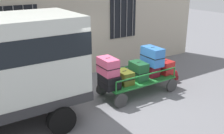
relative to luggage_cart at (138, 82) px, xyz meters
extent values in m
plane|color=slate|center=(-1.07, 0.13, -0.39)|extent=(40.00, 40.00, 0.00)
cube|color=#BCB29E|center=(-1.07, 2.60, 2.11)|extent=(12.00, 0.30, 5.00)
cube|color=black|center=(-2.87, 2.43, 1.61)|extent=(1.20, 0.04, 1.50)
cylinder|color=gray|center=(-3.32, 2.39, 1.61)|extent=(0.03, 0.03, 1.50)
cylinder|color=gray|center=(-3.02, 2.39, 1.61)|extent=(0.03, 0.03, 1.50)
cylinder|color=gray|center=(-2.72, 2.39, 1.61)|extent=(0.03, 0.03, 1.50)
cylinder|color=gray|center=(-2.42, 2.39, 1.61)|extent=(0.03, 0.03, 1.50)
cube|color=black|center=(1.13, 2.43, 1.61)|extent=(1.20, 0.04, 1.50)
cylinder|color=gray|center=(0.68, 2.39, 1.61)|extent=(0.03, 0.03, 1.50)
cylinder|color=gray|center=(0.98, 2.39, 1.61)|extent=(0.03, 0.03, 1.50)
cylinder|color=gray|center=(1.28, 2.39, 1.61)|extent=(0.03, 0.03, 1.50)
cylinder|color=gray|center=(1.58, 2.39, 1.61)|extent=(0.03, 0.03, 1.50)
cylinder|color=black|center=(-2.96, -0.81, -0.04)|extent=(0.70, 0.22, 0.70)
cube|color=#1E722D|center=(0.00, 0.00, 0.07)|extent=(2.38, 0.99, 0.05)
cylinder|color=#383838|center=(1.01, -0.51, -0.17)|extent=(0.43, 0.06, 0.43)
cylinder|color=#383838|center=(1.01, 0.51, -0.17)|extent=(0.43, 0.06, 0.43)
cylinder|color=#383838|center=(-1.01, -0.51, -0.17)|extent=(0.43, 0.06, 0.43)
cylinder|color=#383838|center=(-1.01, 0.51, -0.17)|extent=(0.43, 0.06, 0.43)
cylinder|color=#1E722D|center=(1.15, -0.45, 0.25)|extent=(0.04, 0.04, 0.31)
cylinder|color=#1E722D|center=(1.15, 0.45, 0.25)|extent=(0.04, 0.04, 0.31)
cylinder|color=#1E722D|center=(-1.15, -0.45, 0.25)|extent=(0.04, 0.04, 0.31)
cylinder|color=#1E722D|center=(-1.15, 0.45, 0.25)|extent=(0.04, 0.04, 0.31)
cylinder|color=#1E722D|center=(0.00, -0.45, 0.40)|extent=(2.30, 0.04, 0.04)
cylinder|color=#1E722D|center=(0.00, 0.45, 0.40)|extent=(2.30, 0.04, 0.04)
cube|color=black|center=(-1.11, -0.03, 0.28)|extent=(0.47, 0.69, 0.38)
cube|color=black|center=(-1.11, -0.03, 0.28)|extent=(0.48, 0.70, 0.02)
cube|color=black|center=(-1.11, -0.03, 0.47)|extent=(0.16, 0.04, 0.02)
cube|color=#CC4C72|center=(-1.11, 0.03, 0.73)|extent=(0.43, 0.69, 0.49)
cube|color=black|center=(-1.11, 0.03, 0.73)|extent=(0.44, 0.70, 0.02)
cube|color=black|center=(-1.11, 0.03, 0.97)|extent=(0.14, 0.03, 0.02)
cube|color=#4C5119|center=(-0.55, -0.03, 0.29)|extent=(0.40, 0.59, 0.40)
cube|color=black|center=(-0.55, -0.03, 0.29)|extent=(0.41, 0.60, 0.02)
cube|color=black|center=(-0.55, -0.03, 0.48)|extent=(0.13, 0.03, 0.02)
cube|color=#194C28|center=(0.00, -0.02, 0.38)|extent=(0.42, 0.63, 0.57)
cube|color=black|center=(0.00, -0.02, 0.38)|extent=(0.43, 0.64, 0.02)
cube|color=black|center=(0.00, -0.02, 0.66)|extent=(0.14, 0.04, 0.02)
cube|color=maroon|center=(0.55, 0.01, 0.28)|extent=(0.39, 0.48, 0.38)
cube|color=black|center=(0.55, 0.01, 0.28)|extent=(0.40, 0.49, 0.02)
cube|color=black|center=(0.55, 0.01, 0.47)|extent=(0.13, 0.03, 0.02)
cube|color=#3372C6|center=(0.55, -0.01, 0.77)|extent=(0.42, 0.76, 0.58)
cube|color=black|center=(0.55, -0.01, 0.77)|extent=(0.43, 0.77, 0.02)
cube|color=black|center=(0.55, -0.01, 1.06)|extent=(0.14, 0.03, 0.02)
cube|color=#B21E1E|center=(1.11, -0.04, 0.31)|extent=(0.49, 0.56, 0.43)
cube|color=black|center=(1.11, -0.04, 0.31)|extent=(0.50, 0.57, 0.02)
cube|color=black|center=(1.11, -0.04, 0.51)|extent=(0.16, 0.04, 0.02)
ellipsoid|color=maroon|center=(1.70, 0.03, -0.17)|extent=(0.27, 0.19, 0.44)
cube|color=maroon|center=(1.70, -0.07, -0.22)|extent=(0.14, 0.06, 0.15)
camera|label=1|loc=(-5.03, -6.17, 3.26)|focal=42.83mm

